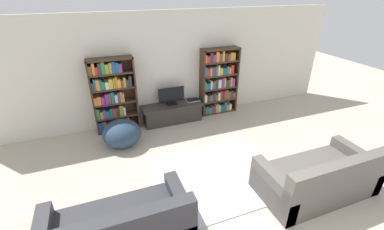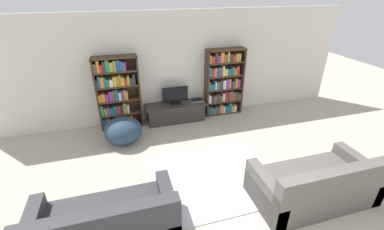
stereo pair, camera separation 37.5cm
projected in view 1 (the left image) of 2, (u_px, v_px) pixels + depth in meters
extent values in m
cube|color=silver|center=(172.00, 67.00, 6.18)|extent=(8.80, 0.06, 2.60)
cube|color=#422D1E|center=(93.00, 99.00, 5.62)|extent=(0.04, 0.30, 1.71)
cube|color=#422D1E|center=(136.00, 93.00, 5.91)|extent=(0.04, 0.30, 1.71)
cube|color=#422D1E|center=(114.00, 93.00, 5.87)|extent=(0.97, 0.04, 1.71)
cube|color=#422D1E|center=(109.00, 59.00, 5.38)|extent=(0.97, 0.30, 0.04)
cube|color=#422D1E|center=(119.00, 128.00, 6.15)|extent=(0.94, 0.30, 0.04)
cube|color=#234C99|center=(100.00, 126.00, 5.93)|extent=(0.04, 0.24, 0.25)
cube|color=#234C99|center=(102.00, 126.00, 5.95)|extent=(0.04, 0.24, 0.25)
cube|color=brown|center=(105.00, 125.00, 5.97)|extent=(0.08, 0.24, 0.26)
cube|color=#234C99|center=(108.00, 125.00, 6.00)|extent=(0.04, 0.24, 0.22)
cube|color=#234C99|center=(110.00, 125.00, 6.01)|extent=(0.04, 0.24, 0.23)
cube|color=#234C99|center=(112.00, 124.00, 6.03)|extent=(0.06, 0.24, 0.22)
cube|color=#7F338C|center=(116.00, 124.00, 6.06)|extent=(0.07, 0.24, 0.20)
cube|color=silver|center=(118.00, 123.00, 6.06)|extent=(0.04, 0.24, 0.26)
cube|color=#2D7F47|center=(121.00, 123.00, 6.10)|extent=(0.07, 0.24, 0.20)
cube|color=#196B75|center=(124.00, 123.00, 6.12)|extent=(0.04, 0.24, 0.19)
cube|color=#B72D28|center=(126.00, 122.00, 6.12)|extent=(0.05, 0.24, 0.25)
cube|color=gold|center=(128.00, 121.00, 6.14)|extent=(0.04, 0.24, 0.26)
cube|color=#B72D28|center=(131.00, 122.00, 6.18)|extent=(0.07, 0.24, 0.17)
cube|color=#422D1E|center=(118.00, 115.00, 5.99)|extent=(0.94, 0.30, 0.04)
cube|color=#2D7F47|center=(98.00, 113.00, 5.78)|extent=(0.07, 0.24, 0.24)
cube|color=#9E9333|center=(102.00, 114.00, 5.82)|extent=(0.06, 0.24, 0.17)
cube|color=#7F338C|center=(104.00, 113.00, 5.84)|extent=(0.06, 0.24, 0.20)
cube|color=#196B75|center=(108.00, 113.00, 5.86)|extent=(0.07, 0.24, 0.17)
cube|color=#196B75|center=(111.00, 112.00, 5.88)|extent=(0.06, 0.24, 0.21)
cube|color=#B72D28|center=(114.00, 111.00, 5.91)|extent=(0.08, 0.24, 0.20)
cube|color=#333338|center=(118.00, 110.00, 5.93)|extent=(0.06, 0.24, 0.21)
cube|color=#9E9333|center=(121.00, 109.00, 5.94)|extent=(0.08, 0.24, 0.25)
cube|color=silver|center=(124.00, 110.00, 5.98)|extent=(0.05, 0.24, 0.20)
cube|color=#422D1E|center=(116.00, 102.00, 5.83)|extent=(0.94, 0.30, 0.04)
cube|color=orange|center=(95.00, 100.00, 5.64)|extent=(0.06, 0.24, 0.18)
cube|color=orange|center=(99.00, 100.00, 5.66)|extent=(0.08, 0.24, 0.19)
cube|color=#7F338C|center=(103.00, 99.00, 5.69)|extent=(0.07, 0.24, 0.18)
cube|color=#7F338C|center=(107.00, 98.00, 5.71)|extent=(0.08, 0.24, 0.23)
cube|color=brown|center=(110.00, 97.00, 5.72)|extent=(0.04, 0.24, 0.24)
cube|color=#196B75|center=(112.00, 96.00, 5.74)|extent=(0.06, 0.24, 0.26)
cube|color=silver|center=(116.00, 97.00, 5.78)|extent=(0.06, 0.24, 0.19)
cube|color=#7F338C|center=(118.00, 96.00, 5.79)|extent=(0.05, 0.24, 0.23)
cube|color=#9E9333|center=(121.00, 96.00, 5.80)|extent=(0.04, 0.24, 0.24)
cube|color=orange|center=(123.00, 96.00, 5.82)|extent=(0.04, 0.24, 0.21)
cube|color=#422D1E|center=(113.00, 88.00, 5.68)|extent=(0.94, 0.30, 0.04)
cube|color=#333338|center=(92.00, 86.00, 5.48)|extent=(0.05, 0.24, 0.18)
cube|color=#196B75|center=(94.00, 84.00, 5.48)|extent=(0.04, 0.24, 0.26)
cube|color=orange|center=(97.00, 84.00, 5.50)|extent=(0.07, 0.24, 0.23)
cube|color=#196B75|center=(100.00, 84.00, 5.53)|extent=(0.05, 0.24, 0.22)
cube|color=#2D7F47|center=(103.00, 84.00, 5.55)|extent=(0.05, 0.24, 0.18)
cube|color=silver|center=(107.00, 84.00, 5.58)|extent=(0.08, 0.24, 0.16)
cube|color=gold|center=(110.00, 83.00, 5.59)|extent=(0.08, 0.24, 0.22)
cube|color=#9E9333|center=(114.00, 82.00, 5.61)|extent=(0.04, 0.24, 0.23)
cube|color=orange|center=(116.00, 81.00, 5.62)|extent=(0.04, 0.24, 0.25)
cube|color=gold|center=(119.00, 82.00, 5.65)|extent=(0.07, 0.24, 0.19)
cube|color=#B72D28|center=(122.00, 83.00, 5.68)|extent=(0.04, 0.24, 0.16)
cube|color=#9E9333|center=(124.00, 81.00, 5.69)|extent=(0.06, 0.24, 0.21)
cube|color=#333338|center=(127.00, 82.00, 5.72)|extent=(0.06, 0.24, 0.17)
cube|color=#333338|center=(130.00, 80.00, 5.72)|extent=(0.05, 0.24, 0.24)
cube|color=#422D1E|center=(111.00, 73.00, 5.52)|extent=(0.94, 0.30, 0.04)
cube|color=brown|center=(90.00, 70.00, 5.33)|extent=(0.07, 0.24, 0.19)
cube|color=orange|center=(93.00, 68.00, 5.33)|extent=(0.06, 0.24, 0.26)
cube|color=#B72D28|center=(96.00, 70.00, 5.37)|extent=(0.05, 0.24, 0.16)
cube|color=#333338|center=(99.00, 68.00, 5.37)|extent=(0.06, 0.24, 0.24)
cube|color=#2D7F47|center=(102.00, 67.00, 5.39)|extent=(0.07, 0.24, 0.25)
cube|color=#9E9333|center=(106.00, 68.00, 5.43)|extent=(0.07, 0.24, 0.20)
cube|color=#9E9333|center=(110.00, 67.00, 5.45)|extent=(0.05, 0.24, 0.23)
cube|color=#234C99|center=(113.00, 66.00, 5.46)|extent=(0.08, 0.24, 0.24)
cube|color=#196B75|center=(117.00, 67.00, 5.49)|extent=(0.05, 0.24, 0.22)
cube|color=#7F338C|center=(120.00, 67.00, 5.52)|extent=(0.07, 0.24, 0.19)
cube|color=#422D1E|center=(202.00, 84.00, 6.44)|extent=(0.04, 0.30, 1.71)
cube|color=#422D1E|center=(235.00, 79.00, 6.74)|extent=(0.04, 0.30, 1.71)
cube|color=#422D1E|center=(217.00, 80.00, 6.70)|extent=(0.97, 0.04, 1.71)
cube|color=#422D1E|center=(221.00, 49.00, 6.21)|extent=(0.97, 0.30, 0.04)
cube|color=#422D1E|center=(218.00, 111.00, 6.97)|extent=(0.94, 0.30, 0.04)
cube|color=#333338|center=(203.00, 109.00, 6.76)|extent=(0.04, 0.24, 0.23)
cube|color=#2D7F47|center=(205.00, 109.00, 6.78)|extent=(0.04, 0.24, 0.19)
cube|color=#234C99|center=(206.00, 109.00, 6.79)|extent=(0.04, 0.24, 0.22)
cube|color=#2D7F47|center=(208.00, 109.00, 6.82)|extent=(0.08, 0.24, 0.17)
cube|color=#B72D28|center=(211.00, 108.00, 6.84)|extent=(0.04, 0.24, 0.20)
cube|color=#234C99|center=(213.00, 108.00, 6.86)|extent=(0.07, 0.24, 0.19)
cube|color=orange|center=(215.00, 107.00, 6.88)|extent=(0.08, 0.24, 0.23)
cube|color=silver|center=(218.00, 107.00, 6.91)|extent=(0.05, 0.24, 0.19)
cube|color=#196B75|center=(220.00, 107.00, 6.93)|extent=(0.06, 0.24, 0.19)
cube|color=#196B75|center=(222.00, 107.00, 6.95)|extent=(0.04, 0.24, 0.17)
cube|color=#196B75|center=(224.00, 105.00, 6.95)|extent=(0.07, 0.24, 0.26)
cube|color=orange|center=(226.00, 106.00, 6.99)|extent=(0.08, 0.24, 0.17)
cube|color=silver|center=(229.00, 106.00, 7.01)|extent=(0.06, 0.24, 0.18)
cube|color=#422D1E|center=(218.00, 99.00, 6.82)|extent=(0.94, 0.30, 0.04)
cube|color=silver|center=(204.00, 97.00, 6.62)|extent=(0.07, 0.24, 0.20)
cube|color=#333338|center=(207.00, 98.00, 6.65)|extent=(0.07, 0.24, 0.17)
cube|color=brown|center=(209.00, 97.00, 6.67)|extent=(0.06, 0.24, 0.18)
cube|color=#333338|center=(212.00, 96.00, 6.69)|extent=(0.08, 0.24, 0.21)
cube|color=brown|center=(215.00, 96.00, 6.72)|extent=(0.07, 0.24, 0.17)
cube|color=silver|center=(217.00, 95.00, 6.74)|extent=(0.05, 0.24, 0.21)
cube|color=#B72D28|center=(219.00, 94.00, 6.75)|extent=(0.05, 0.24, 0.25)
cube|color=#333338|center=(221.00, 94.00, 6.77)|extent=(0.05, 0.24, 0.23)
cube|color=#B72D28|center=(223.00, 94.00, 6.78)|extent=(0.05, 0.24, 0.24)
cube|color=brown|center=(225.00, 93.00, 6.80)|extent=(0.06, 0.24, 0.26)
cube|color=brown|center=(227.00, 94.00, 6.83)|extent=(0.07, 0.24, 0.21)
cube|color=#333338|center=(230.00, 93.00, 6.85)|extent=(0.07, 0.24, 0.22)
cube|color=brown|center=(232.00, 94.00, 6.89)|extent=(0.08, 0.24, 0.16)
cube|color=#422D1E|center=(219.00, 87.00, 6.66)|extent=(0.94, 0.30, 0.04)
cube|color=#2D7F47|center=(204.00, 85.00, 6.45)|extent=(0.04, 0.24, 0.22)
cube|color=#196B75|center=(206.00, 86.00, 6.48)|extent=(0.04, 0.24, 0.16)
cube|color=#234C99|center=(208.00, 85.00, 6.50)|extent=(0.06, 0.24, 0.17)
cube|color=silver|center=(210.00, 84.00, 6.51)|extent=(0.04, 0.24, 0.21)
cube|color=#2D7F47|center=(211.00, 84.00, 6.53)|extent=(0.04, 0.24, 0.18)
cube|color=brown|center=(213.00, 84.00, 6.54)|extent=(0.04, 0.24, 0.21)
cube|color=#333338|center=(215.00, 83.00, 6.55)|extent=(0.07, 0.24, 0.23)
cube|color=silver|center=(218.00, 83.00, 6.58)|extent=(0.08, 0.24, 0.22)
cube|color=#7F338C|center=(221.00, 82.00, 6.60)|extent=(0.08, 0.24, 0.25)
cube|color=#9E9333|center=(223.00, 82.00, 6.62)|extent=(0.05, 0.24, 0.25)
cube|color=#333338|center=(225.00, 82.00, 6.65)|extent=(0.07, 0.24, 0.18)
cube|color=brown|center=(228.00, 82.00, 6.67)|extent=(0.04, 0.24, 0.19)
cube|color=orange|center=(229.00, 81.00, 6.68)|extent=(0.04, 0.24, 0.24)
cube|color=#7F338C|center=(232.00, 81.00, 6.71)|extent=(0.07, 0.24, 0.21)
cube|color=#422D1E|center=(219.00, 74.00, 6.50)|extent=(0.94, 0.30, 0.04)
cube|color=#196B75|center=(204.00, 71.00, 6.30)|extent=(0.06, 0.24, 0.24)
cube|color=#B72D28|center=(207.00, 72.00, 6.33)|extent=(0.07, 0.24, 0.21)
cube|color=orange|center=(209.00, 71.00, 6.34)|extent=(0.05, 0.24, 0.22)
cube|color=#234C99|center=(212.00, 71.00, 6.36)|extent=(0.07, 0.24, 0.22)
cube|color=brown|center=(215.00, 70.00, 6.39)|extent=(0.07, 0.24, 0.23)
cube|color=silver|center=(217.00, 69.00, 6.40)|extent=(0.04, 0.24, 0.26)
cube|color=gold|center=(219.00, 71.00, 6.44)|extent=(0.08, 0.24, 0.18)
cube|color=#196B75|center=(222.00, 71.00, 6.46)|extent=(0.05, 0.24, 0.17)
cube|color=#234C99|center=(224.00, 70.00, 6.48)|extent=(0.06, 0.24, 0.17)
cube|color=#2D7F47|center=(226.00, 69.00, 6.49)|extent=(0.05, 0.24, 0.20)
cube|color=orange|center=(228.00, 70.00, 6.52)|extent=(0.04, 0.24, 0.17)
cube|color=#B72D28|center=(230.00, 69.00, 6.53)|extent=(0.08, 0.24, 0.22)
cube|color=#422D1E|center=(220.00, 61.00, 6.35)|extent=(0.94, 0.30, 0.04)
cube|color=orange|center=(204.00, 58.00, 6.15)|extent=(0.04, 0.24, 0.19)
cube|color=#B72D28|center=(207.00, 59.00, 6.18)|extent=(0.08, 0.24, 0.16)
cube|color=#333338|center=(210.00, 57.00, 6.18)|extent=(0.07, 0.24, 0.24)
cube|color=#7F338C|center=(213.00, 58.00, 6.22)|extent=(0.06, 0.24, 0.18)
cube|color=orange|center=(216.00, 56.00, 6.23)|extent=(0.08, 0.24, 0.24)
cube|color=brown|center=(219.00, 57.00, 6.27)|extent=(0.08, 0.24, 0.20)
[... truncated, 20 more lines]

